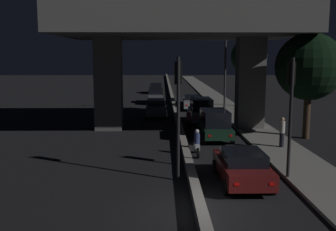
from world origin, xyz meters
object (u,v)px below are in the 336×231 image
Objects in this scene: car_dark_red_lead at (242,166)px; motorcycle_white_filtering_near at (197,144)px; car_grey_third at (201,110)px; street_lamp at (222,59)px; traffic_light_left_of_median at (178,97)px; car_grey_second_oncoming at (155,96)px; pedestrian_on_sidewalk at (282,132)px; traffic_light_right_of_median at (291,97)px; car_black_third_oncoming at (156,88)px; car_dark_green_second at (215,124)px; car_silver_fourth at (192,102)px; motorcycle_black_filtering_mid at (189,120)px; car_grey_lead_oncoming at (156,108)px.

motorcycle_white_filtering_near is (-1.48, 4.71, -0.13)m from car_dark_red_lead.
car_grey_third is 2.38× the size of motorcycle_white_filtering_near.
street_lamp is 20.58m from car_dark_red_lead.
traffic_light_left_of_median reaches higher than car_grey_third.
car_dark_red_lead is 1.05× the size of car_grey_third.
street_lamp is 1.97× the size of car_grey_second_oncoming.
street_lamp is 5.08× the size of pedestrian_on_sidewalk.
traffic_light_right_of_median is 1.26× the size of car_grey_third.
traffic_light_right_of_median is 6.23m from motorcycle_white_filtering_near.
car_black_third_oncoming is 2.32× the size of pedestrian_on_sidewalk.
pedestrian_on_sidewalk reaches higher than car_dark_red_lead.
car_dark_green_second reaches higher than motorcycle_white_filtering_near.
car_grey_second_oncoming reaches higher than motorcycle_white_filtering_near.
pedestrian_on_sidewalk is at bearing -84.33° from street_lamp.
traffic_light_left_of_median is 1.20× the size of car_dark_red_lead.
car_black_third_oncoming is (-3.88, 17.70, 0.02)m from car_silver_fourth.
street_lamp is 2.09× the size of car_grey_third.
car_black_third_oncoming is at bearing 106.72° from street_lamp.
car_grey_second_oncoming reaches higher than car_black_third_oncoming.
traffic_light_left_of_median is at bearing 169.58° from motorcycle_black_filtering_mid.
traffic_light_left_of_median is 1.19× the size of car_grey_second_oncoming.
car_dark_red_lead is at bearing -178.05° from motorcycle_black_filtering_mid.
motorcycle_white_filtering_near is (-3.56, 4.16, -2.96)m from traffic_light_right_of_median.
car_black_third_oncoming reaches higher than car_silver_fourth.
car_black_third_oncoming is at bearing 179.22° from car_grey_second_oncoming.
car_dark_red_lead is (-2.14, -20.00, -4.35)m from street_lamp.
car_grey_second_oncoming is 2.58× the size of pedestrian_on_sidewalk.
street_lamp is 6.08m from car_silver_fourth.
traffic_light_left_of_median is at bearing -138.21° from pedestrian_on_sidewalk.
car_dark_green_second is 32.60m from car_black_third_oncoming.
car_dark_green_second is 0.91× the size of car_silver_fourth.
street_lamp is 9.37m from motorcycle_black_filtering_mid.
traffic_light_left_of_median is 5.25m from motorcycle_white_filtering_near.
car_silver_fourth is at bearing 102.50° from pedestrian_on_sidewalk.
car_dark_green_second is 4.02m from motorcycle_black_filtering_mid.
car_dark_green_second is 20.36m from car_grey_second_oncoming.
car_grey_second_oncoming is 23.94m from pedestrian_on_sidewalk.
motorcycle_white_filtering_near reaches higher than car_dark_red_lead.
car_grey_lead_oncoming is at bearing 108.42° from traffic_light_right_of_median.
traffic_light_right_of_median reaches higher than car_grey_lead_oncoming.
street_lamp is at bearing 95.67° from pedestrian_on_sidewalk.
car_dark_green_second is at bearing 103.88° from traffic_light_right_of_median.
car_dark_red_lead is 12.65m from motorcycle_black_filtering_mid.
traffic_light_right_of_median reaches higher than car_black_third_oncoming.
car_dark_red_lead is at bearing -177.26° from car_silver_fourth.
car_silver_fourth is at bearing 84.18° from traffic_light_left_of_median.
car_grey_third is 4.70m from car_grey_lead_oncoming.
motorcycle_black_filtering_mid is at bearing 8.05° from car_grey_second_oncoming.
motorcycle_white_filtering_near is at bearing 178.43° from car_silver_fourth.
pedestrian_on_sidewalk is (1.38, -13.93, -4.08)m from street_lamp.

